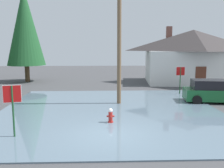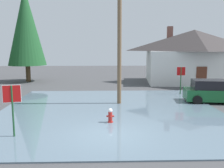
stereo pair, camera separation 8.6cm
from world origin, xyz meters
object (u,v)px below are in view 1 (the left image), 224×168
at_px(stop_sign_near, 12,100).
at_px(stop_sign_far, 180,75).
at_px(parked_car, 214,92).
at_px(pine_tree_mid_left, 25,26).
at_px(house, 193,55).
at_px(utility_pole, 119,35).
at_px(fire_hydrant, 111,116).

xyz_separation_m(stop_sign_near, stop_sign_far, (10.17, 9.48, -0.04)).
relative_size(stop_sign_far, parked_car, 0.51).
height_order(parked_car, pine_tree_mid_left, pine_tree_mid_left).
distance_m(stop_sign_near, house, 21.41).
xyz_separation_m(utility_pole, stop_sign_far, (5.20, 3.19, -3.03)).
bearing_deg(parked_car, pine_tree_mid_left, 145.66).
bearing_deg(parked_car, fire_hydrant, -147.99).
distance_m(utility_pole, house, 13.47).
xyz_separation_m(stop_sign_near, parked_car, (11.75, 6.60, -0.91)).
bearing_deg(house, pine_tree_mid_left, 175.97).
bearing_deg(pine_tree_mid_left, house, -4.03).
bearing_deg(house, fire_hydrant, -122.72).
height_order(utility_pole, house, utility_pole).
distance_m(fire_hydrant, parked_car, 8.85).
height_order(stop_sign_near, stop_sign_far, stop_sign_near).
xyz_separation_m(stop_sign_far, parked_car, (1.58, -2.88, -0.87)).
relative_size(fire_hydrant, utility_pole, 0.09).
height_order(stop_sign_near, utility_pole, utility_pole).
relative_size(stop_sign_near, house, 0.21).
height_order(stop_sign_near, pine_tree_mid_left, pine_tree_mid_left).
xyz_separation_m(stop_sign_near, utility_pole, (4.97, 6.28, 2.99)).
bearing_deg(stop_sign_far, stop_sign_near, -137.04).
distance_m(fire_hydrant, house, 17.50).
relative_size(stop_sign_near, stop_sign_far, 1.02).
relative_size(stop_sign_far, pine_tree_mid_left, 0.22).
relative_size(fire_hydrant, pine_tree_mid_left, 0.08).
bearing_deg(stop_sign_far, parked_car, -61.32).
xyz_separation_m(stop_sign_far, house, (3.44, 7.00, 1.31)).
relative_size(stop_sign_far, house, 0.21).
distance_m(stop_sign_near, pine_tree_mid_left, 18.86).
relative_size(parked_car, pine_tree_mid_left, 0.44).
bearing_deg(stop_sign_near, parked_car, 29.31).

